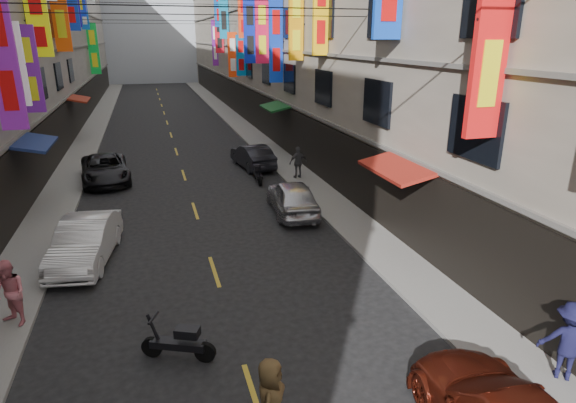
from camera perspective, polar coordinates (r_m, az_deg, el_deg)
sidewalk_left at (r=39.01m, az=-22.57°, el=6.91°), size 2.00×90.00×0.12m
sidewalk_right at (r=39.50m, az=-4.91°, el=8.41°), size 2.00×90.00×0.12m
building_row_right at (r=40.53m, az=3.67°, el=22.09°), size 10.14×90.00×19.00m
haze_block at (r=88.20m, az=-16.25°, el=20.64°), size 18.00×8.00×22.00m
shop_signage at (r=31.28m, az=-14.41°, el=21.90°), size 14.00×55.00×12.17m
street_awnings at (r=22.49m, az=-15.17°, el=7.51°), size 13.99×35.20×0.41m
overhead_cables at (r=26.20m, az=-13.67°, el=21.93°), size 14.00×38.04×1.24m
lane_markings at (r=35.86m, az=-13.42°, el=6.81°), size 0.12×80.20×0.01m
scooter_crossing at (r=11.93m, az=-12.77°, el=-16.01°), size 1.68×0.91×1.14m
scooter_far_right at (r=25.12m, az=-3.59°, el=3.27°), size 0.50×1.80×1.14m
car_left_mid at (r=17.46m, az=-22.90°, el=-4.35°), size 2.22×4.64×1.47m
car_left_far at (r=26.86m, az=-20.86°, el=3.63°), size 2.81×5.18×1.38m
car_right_mid at (r=20.51m, az=0.51°, el=0.55°), size 2.07×4.42×1.46m
car_right_far at (r=27.97m, az=-4.22°, el=5.39°), size 1.99×4.30×1.37m
pedestrian_lfar at (r=14.30m, az=-30.12°, el=-9.42°), size 1.04×1.03×1.78m
pedestrian_rnear at (r=12.28m, az=30.32°, el=-14.07°), size 1.28×1.22×1.81m
pedestrian_rfar at (r=25.35m, az=1.22°, el=4.67°), size 1.06×0.70×1.69m
pedestrian_crossing at (r=9.55m, az=-2.09°, el=-22.53°), size 0.88×1.01×1.72m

